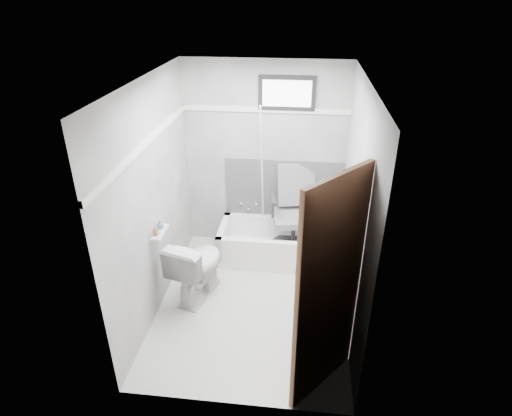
# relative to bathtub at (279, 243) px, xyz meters

# --- Properties ---
(floor) EXTENTS (2.60, 2.60, 0.00)m
(floor) POSITION_rel_bathtub_xyz_m (-0.22, -0.93, -0.21)
(floor) COLOR white
(floor) RESTS_ON ground
(ceiling) EXTENTS (2.60, 2.60, 0.00)m
(ceiling) POSITION_rel_bathtub_xyz_m (-0.22, -0.93, 2.19)
(ceiling) COLOR silver
(ceiling) RESTS_ON floor
(wall_back) EXTENTS (2.00, 0.02, 2.40)m
(wall_back) POSITION_rel_bathtub_xyz_m (-0.22, 0.37, 0.99)
(wall_back) COLOR slate
(wall_back) RESTS_ON floor
(wall_front) EXTENTS (2.00, 0.02, 2.40)m
(wall_front) POSITION_rel_bathtub_xyz_m (-0.22, -2.23, 0.99)
(wall_front) COLOR slate
(wall_front) RESTS_ON floor
(wall_left) EXTENTS (0.02, 2.60, 2.40)m
(wall_left) POSITION_rel_bathtub_xyz_m (-1.22, -0.93, 0.99)
(wall_left) COLOR slate
(wall_left) RESTS_ON floor
(wall_right) EXTENTS (0.02, 2.60, 2.40)m
(wall_right) POSITION_rel_bathtub_xyz_m (0.78, -0.93, 0.99)
(wall_right) COLOR slate
(wall_right) RESTS_ON floor
(bathtub) EXTENTS (1.50, 0.70, 0.42)m
(bathtub) POSITION_rel_bathtub_xyz_m (0.00, 0.00, 0.00)
(bathtub) COLOR white
(bathtub) RESTS_ON floor
(office_chair) EXTENTS (0.72, 0.72, 1.06)m
(office_chair) POSITION_rel_bathtub_xyz_m (0.18, 0.05, 0.44)
(office_chair) COLOR slate
(office_chair) RESTS_ON bathtub
(toilet) EXTENTS (0.62, 0.85, 0.75)m
(toilet) POSITION_rel_bathtub_xyz_m (-0.84, -0.85, 0.16)
(toilet) COLOR silver
(toilet) RESTS_ON floor
(door) EXTENTS (0.78, 0.78, 2.00)m
(door) POSITION_rel_bathtub_xyz_m (0.76, -2.21, 0.79)
(door) COLOR brown
(door) RESTS_ON floor
(window) EXTENTS (0.66, 0.04, 0.40)m
(window) POSITION_rel_bathtub_xyz_m (0.03, 0.36, 1.81)
(window) COLOR black
(window) RESTS_ON wall_back
(backerboard) EXTENTS (1.50, 0.02, 0.78)m
(backerboard) POSITION_rel_bathtub_xyz_m (0.03, 0.36, 0.59)
(backerboard) COLOR #4C4C4F
(backerboard) RESTS_ON wall_back
(trim_back) EXTENTS (2.00, 0.02, 0.06)m
(trim_back) POSITION_rel_bathtub_xyz_m (-0.22, 0.36, 1.61)
(trim_back) COLOR white
(trim_back) RESTS_ON wall_back
(trim_left) EXTENTS (0.02, 2.60, 0.06)m
(trim_left) POSITION_rel_bathtub_xyz_m (-1.21, -0.93, 1.61)
(trim_left) COLOR white
(trim_left) RESTS_ON wall_left
(pole) EXTENTS (0.02, 0.55, 1.89)m
(pole) POSITION_rel_bathtub_xyz_m (-0.23, 0.13, 0.84)
(pole) COLOR silver
(pole) RESTS_ON bathtub
(shelf) EXTENTS (0.10, 0.32, 0.02)m
(shelf) POSITION_rel_bathtub_xyz_m (-1.15, -1.03, 0.69)
(shelf) COLOR silver
(shelf) RESTS_ON wall_left
(soap_bottle_a) EXTENTS (0.05, 0.05, 0.10)m
(soap_bottle_a) POSITION_rel_bathtub_xyz_m (-1.16, -1.11, 0.76)
(soap_bottle_a) COLOR olive
(soap_bottle_a) RESTS_ON shelf
(soap_bottle_b) EXTENTS (0.10, 0.10, 0.10)m
(soap_bottle_b) POSITION_rel_bathtub_xyz_m (-1.16, -0.97, 0.75)
(soap_bottle_b) COLOR slate
(soap_bottle_b) RESTS_ON shelf
(faucet) EXTENTS (0.26, 0.10, 0.16)m
(faucet) POSITION_rel_bathtub_xyz_m (-0.42, 0.34, 0.34)
(faucet) COLOR silver
(faucet) RESTS_ON wall_back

